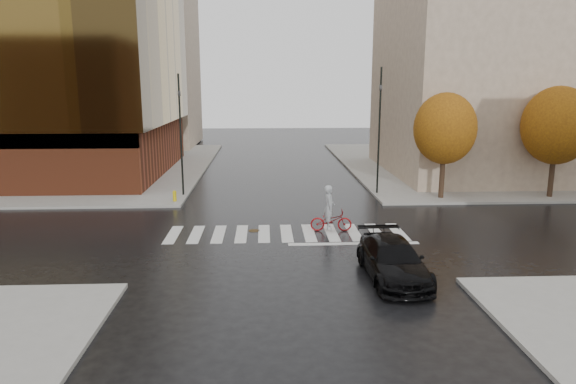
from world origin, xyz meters
name	(u,v)px	position (x,y,z in m)	size (l,w,h in m)	color
ground	(287,236)	(0.00, 0.00, 0.00)	(120.00, 120.00, 0.00)	black
sidewalk_nw	(33,167)	(-21.00, 21.00, 0.07)	(30.00, 30.00, 0.15)	gray
sidewalk_ne	(510,164)	(21.00, 21.00, 0.07)	(30.00, 30.00, 0.15)	gray
crosswalk	(287,233)	(0.00, 0.50, 0.01)	(12.00, 3.00, 0.01)	silver
building_ne_tan	(495,57)	(17.00, 17.00, 9.15)	(16.00, 16.00, 18.00)	gray
building_nw_far	(131,56)	(-16.00, 37.00, 10.15)	(14.00, 12.00, 20.00)	gray
tree_ne_a	(445,129)	(10.00, 7.40, 4.46)	(3.80, 3.80, 6.50)	black
tree_ne_b	(557,126)	(17.00, 7.40, 4.62)	(4.20, 4.20, 6.89)	black
sedan	(393,260)	(3.72, -5.55, 0.72)	(2.03, 4.98, 1.45)	black
cyclist	(330,216)	(2.18, 0.80, 0.79)	(2.07, 0.83, 2.31)	maroon
traffic_light_nw	(180,126)	(-6.30, 9.00, 4.52)	(0.20, 0.17, 7.61)	black
traffic_light_ne	(380,121)	(6.30, 9.00, 4.81)	(0.18, 0.21, 8.03)	black
fire_hydrant	(175,195)	(-6.53, 7.12, 0.52)	(0.24, 0.24, 0.67)	gold
manhole	(254,231)	(-1.60, 1.02, 0.01)	(0.55, 0.55, 0.01)	#453218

